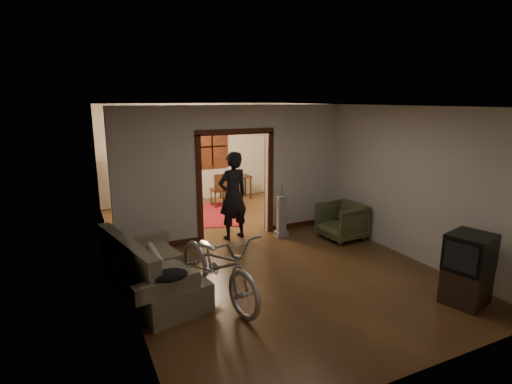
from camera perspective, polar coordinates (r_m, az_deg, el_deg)
floor at (r=8.14m, az=-0.91°, el=-7.81°), size 5.00×8.50×0.01m
ceiling at (r=7.61m, az=-0.99°, el=12.29°), size 5.00×8.50×0.01m
wall_back at (r=11.71m, az=-9.61°, el=5.53°), size 5.00×0.02×2.80m
wall_left at (r=7.12m, az=-19.59°, el=0.11°), size 0.02×8.50×2.80m
wall_right at (r=9.06m, az=13.63°, el=3.16°), size 0.02×8.50×2.80m
partition_wall at (r=8.43m, az=-3.06°, el=2.79°), size 5.00×0.14×2.80m
door_casing at (r=8.49m, az=-3.03°, el=0.80°), size 1.74×0.20×2.32m
far_window at (r=11.86m, az=-6.31°, el=6.46°), size 0.98×0.06×1.28m
chandelier at (r=9.95m, az=-7.01°, el=9.80°), size 0.24×0.24×0.24m
light_switch at (r=8.84m, az=3.46°, el=2.28°), size 0.08×0.01×0.12m
sofa at (r=6.30m, az=-14.52°, el=-10.13°), size 1.33×2.18×0.93m
rolled_paper at (r=6.57m, az=-14.20°, el=-8.54°), size 0.11×0.85×0.11m
jacket at (r=5.41m, az=-12.22°, el=-11.56°), size 0.48×0.36×0.14m
bicycle at (r=5.97m, az=-5.44°, el=-10.27°), size 1.12×2.18×1.09m
armchair at (r=8.66m, az=12.16°, el=-4.13°), size 0.91×0.89×0.77m
tv_stand at (r=6.69m, az=27.78°, el=-11.74°), size 0.71×0.67×0.54m
crt_tv at (r=6.50m, az=28.27°, el=-7.55°), size 0.73×0.69×0.53m
vacuum at (r=8.64m, az=3.65°, el=-3.46°), size 0.33×0.29×0.89m
person at (r=8.38m, az=-3.31°, el=-0.54°), size 0.75×0.57×1.87m
oriental_rug at (r=10.39m, az=-7.53°, el=-3.20°), size 2.24×2.63×0.02m
locker at (r=11.15m, az=-15.42°, el=1.75°), size 0.89×0.63×1.60m
globe at (r=10.99m, az=-15.78°, el=7.58°), size 0.26×0.26×0.26m
desk at (r=11.89m, az=-2.95°, el=0.60°), size 0.99×0.70×0.67m
desk_chair at (r=11.03m, az=-5.27°, el=0.32°), size 0.47×0.47×0.95m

